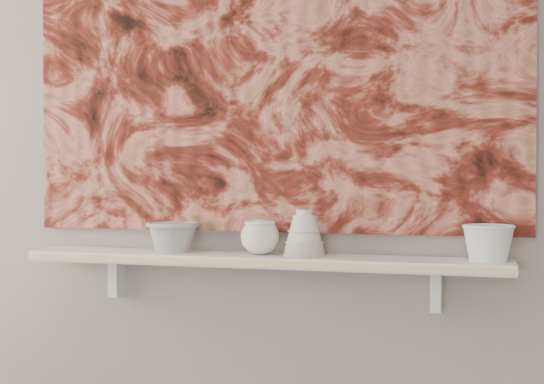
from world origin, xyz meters
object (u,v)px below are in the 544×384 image
(bowl_grey, at_px, (173,237))
(bowl_white, at_px, (488,243))
(cup_cream, at_px, (260,237))
(bell_vessel, at_px, (304,232))
(shelf, at_px, (260,260))
(painting, at_px, (268,46))

(bowl_grey, height_order, bowl_white, bowl_white)
(bowl_grey, relative_size, cup_cream, 1.43)
(bowl_white, bearing_deg, cup_cream, 180.00)
(cup_cream, distance_m, bell_vessel, 0.13)
(shelf, height_order, bowl_grey, bowl_grey)
(cup_cream, height_order, bell_vessel, bell_vessel)
(bell_vessel, bearing_deg, cup_cream, 180.00)
(shelf, distance_m, painting, 0.63)
(bowl_grey, xyz_separation_m, bell_vessel, (0.40, 0.00, 0.02))
(bell_vessel, distance_m, bowl_white, 0.50)
(bowl_grey, bearing_deg, painting, 16.50)
(shelf, xyz_separation_m, bowl_grey, (-0.27, 0.00, 0.06))
(shelf, xyz_separation_m, bell_vessel, (0.13, 0.00, 0.08))
(painting, xyz_separation_m, bowl_white, (0.63, -0.08, -0.56))
(bowl_grey, distance_m, bowl_white, 0.90)
(painting, relative_size, bowl_white, 11.00)
(shelf, distance_m, bell_vessel, 0.15)
(cup_cream, bearing_deg, painting, 89.36)
(bowl_grey, bearing_deg, bell_vessel, 0.00)
(painting, height_order, bowl_grey, painting)
(bowl_white, bearing_deg, bowl_grey, 180.00)
(shelf, bearing_deg, painting, 90.00)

